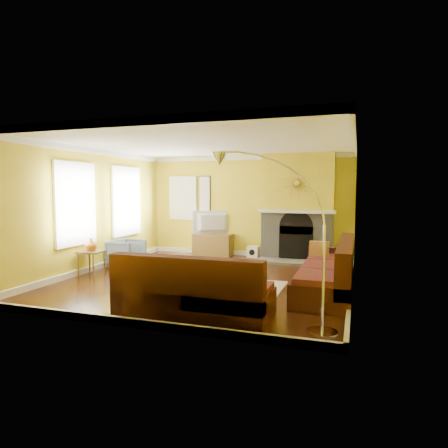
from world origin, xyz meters
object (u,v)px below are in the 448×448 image
(side_table, at_px, (91,263))
(arc_lamp, at_px, (274,242))
(coffee_table, at_px, (196,275))
(sectional_sofa, at_px, (255,267))
(armchair, at_px, (126,253))
(media_console, at_px, (213,245))

(side_table, height_order, arc_lamp, arc_lamp)
(coffee_table, distance_m, side_table, 2.44)
(coffee_table, distance_m, arc_lamp, 2.79)
(sectional_sofa, xyz_separation_m, armchair, (-3.40, 1.34, -0.13))
(sectional_sofa, relative_size, side_table, 7.44)
(side_table, xyz_separation_m, arc_lamp, (4.28, -2.03, 0.88))
(side_table, bearing_deg, media_console, 64.24)
(media_console, relative_size, side_table, 2.05)
(media_console, bearing_deg, side_table, -115.76)
(armchair, bearing_deg, arc_lamp, -122.07)
(coffee_table, xyz_separation_m, media_console, (-0.89, 3.36, 0.09))
(sectional_sofa, xyz_separation_m, media_console, (-2.06, 3.53, -0.16))
(sectional_sofa, distance_m, arc_lamp, 1.96)
(sectional_sofa, distance_m, side_table, 3.62)
(side_table, distance_m, arc_lamp, 4.82)
(coffee_table, distance_m, armchair, 2.53)
(sectional_sofa, bearing_deg, armchair, 158.48)
(sectional_sofa, bearing_deg, side_table, 174.88)
(coffee_table, bearing_deg, sectional_sofa, -8.21)
(coffee_table, relative_size, side_table, 1.96)
(armchair, xyz_separation_m, side_table, (-0.20, -1.02, -0.06))
(sectional_sofa, relative_size, arc_lamp, 1.69)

